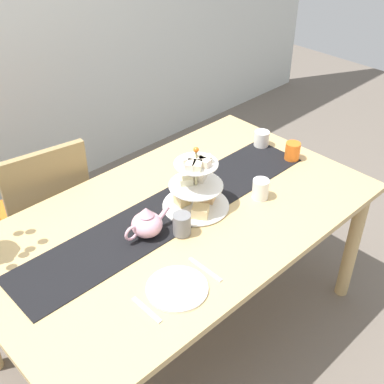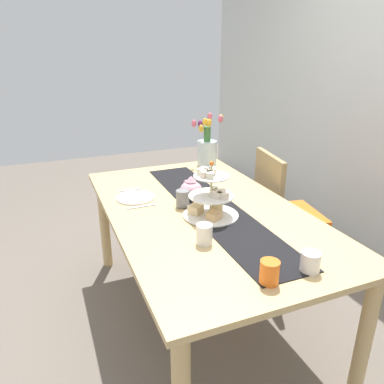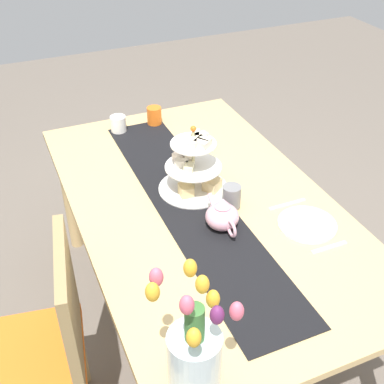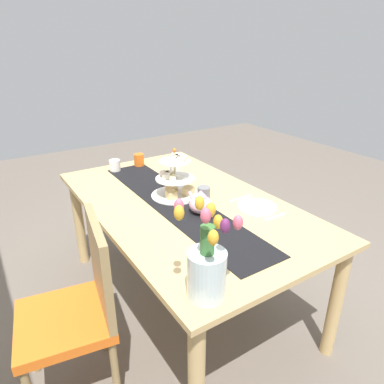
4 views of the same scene
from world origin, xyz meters
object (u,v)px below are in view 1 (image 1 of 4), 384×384
fork_left (147,310)px  mug_white_text (260,189)px  chair_left (46,210)px  dinner_plate_left (177,288)px  teapot (147,224)px  tiered_cake_stand (196,188)px  cream_jug (262,139)px  dining_table (180,232)px  knife_left (205,269)px  mug_orange (292,151)px  mug_grey (182,224)px

fork_left → mug_white_text: size_ratio=1.58×
fork_left → chair_left: bearing=80.7°
chair_left → dinner_plate_left: size_ratio=3.96×
chair_left → teapot: 0.80m
tiered_cake_stand → cream_jug: tiered_cake_stand is taller
dining_table → fork_left: (-0.45, -0.31, 0.09)m
teapot → mug_white_text: teapot is taller
tiered_cake_stand → knife_left: 0.41m
chair_left → mug_white_text: bearing=-54.7°
mug_white_text → cream_jug: bearing=39.0°
teapot → mug_white_text: bearing=-15.8°
dining_table → chair_left: bearing=110.2°
dining_table → fork_left: size_ratio=11.78×
fork_left → mug_orange: bearing=12.5°
teapot → knife_left: bearing=-85.1°
dining_table → tiered_cake_stand: tiered_cake_stand is taller
teapot → dinner_plate_left: 0.34m
tiered_cake_stand → knife_left: size_ratio=1.79×
teapot → cream_jug: (0.92, 0.15, -0.02)m
fork_left → mug_white_text: mug_white_text is taller
dining_table → mug_white_text: bearing=-23.2°
teapot → mug_orange: bearing=-3.2°
knife_left → dining_table: bearing=63.5°
mug_grey → mug_orange: bearing=3.1°
mug_orange → mug_white_text: bearing=-164.7°
knife_left → mug_white_text: size_ratio=1.79×
chair_left → tiered_cake_stand: 0.90m
teapot → mug_white_text: (0.54, -0.15, -0.01)m
dinner_plate_left → mug_white_text: 0.68m
cream_jug → fork_left: cream_jug is taller
chair_left → mug_white_text: size_ratio=9.58×
dining_table → fork_left: 0.55m
tiered_cake_stand → mug_white_text: 0.31m
mug_white_text → dining_table: bearing=156.8°
mug_grey → mug_orange: 0.81m
dinner_plate_left → knife_left: size_ratio=1.35×
dining_table → tiered_cake_stand: bearing=-1.7°
teapot → tiered_cake_stand: bearing=-0.6°
chair_left → knife_left: chair_left is taller
tiered_cake_stand → dinner_plate_left: (-0.40, -0.31, -0.10)m
dinner_plate_left → knife_left: bearing=0.0°
dining_table → cream_jug: 0.76m
dining_table → chair_left: 0.80m
cream_jug → mug_grey: bearing=-163.3°
mug_orange → fork_left: bearing=-167.5°
tiered_cake_stand → mug_white_text: size_ratio=3.20×
mug_white_text → teapot: bearing=164.2°
teapot → knife_left: 0.32m
tiered_cake_stand → fork_left: (-0.54, -0.31, -0.10)m
dining_table → teapot: 0.24m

